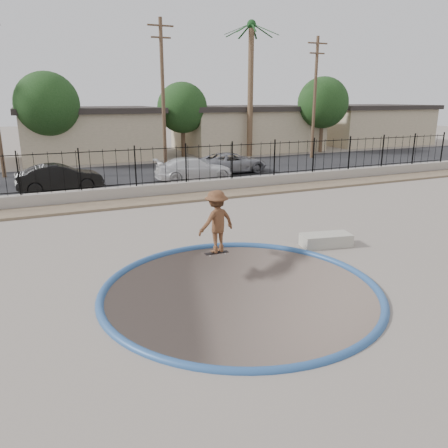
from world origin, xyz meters
name	(u,v)px	position (x,y,z in m)	size (l,w,h in m)	color
ground	(131,212)	(0.00, 12.00, -1.10)	(120.00, 120.00, 2.20)	slate
bowl_pit	(241,290)	(0.00, -1.00, 0.00)	(6.84, 6.84, 1.80)	#4B403A
coping_ring	(241,290)	(0.00, -1.00, 0.00)	(7.04, 7.04, 0.20)	#295088
rock_strip	(143,202)	(0.00, 9.20, 0.06)	(42.00, 1.60, 0.11)	#877559
retaining_wall	(137,192)	(0.00, 10.30, 0.30)	(42.00, 0.45, 0.60)	gray
fence	(135,167)	(0.00, 10.30, 1.50)	(40.00, 0.04, 1.80)	black
street	(112,176)	(0.00, 17.00, 0.02)	(90.00, 8.00, 0.04)	black
house_center	(89,132)	(0.00, 26.50, 1.97)	(10.60, 8.60, 3.90)	tan
house_east	(247,128)	(14.00, 26.50, 1.97)	(12.60, 8.60, 3.90)	tan
house_east_far	(367,124)	(28.00, 26.50, 1.97)	(11.60, 8.60, 3.90)	tan
palm_right	(251,61)	(12.00, 22.00, 7.33)	(2.30, 2.30, 10.30)	brown
utility_pole_mid	(163,92)	(4.00, 19.00, 4.96)	(1.70, 0.24, 9.50)	#473323
utility_pole_right	(315,96)	(16.00, 19.00, 4.70)	(1.70, 0.24, 9.00)	#473323
street_tree_left	(47,104)	(-3.00, 23.00, 4.19)	(4.32, 4.32, 6.36)	#473323
street_tree_mid	(182,108)	(7.00, 24.00, 3.84)	(3.96, 3.96, 5.83)	#473323
street_tree_right	(323,103)	(19.00, 22.00, 4.19)	(4.32, 4.32, 6.36)	#473323
skater	(217,225)	(0.45, 1.60, 0.96)	(1.23, 0.71, 1.91)	brown
skateboard	(217,253)	(0.45, 1.60, 0.05)	(0.74, 0.20, 0.06)	black
concrete_ledge	(326,240)	(4.00, 0.92, 0.20)	(1.60, 0.70, 0.40)	#A9A496
car_b	(60,178)	(-3.22, 13.40, 0.72)	(1.45, 4.16, 1.37)	black
car_c	(194,169)	(4.05, 13.42, 0.69)	(1.82, 4.47, 1.30)	silver
car_d	(232,163)	(7.17, 15.00, 0.67)	(2.11, 4.57, 1.27)	gray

